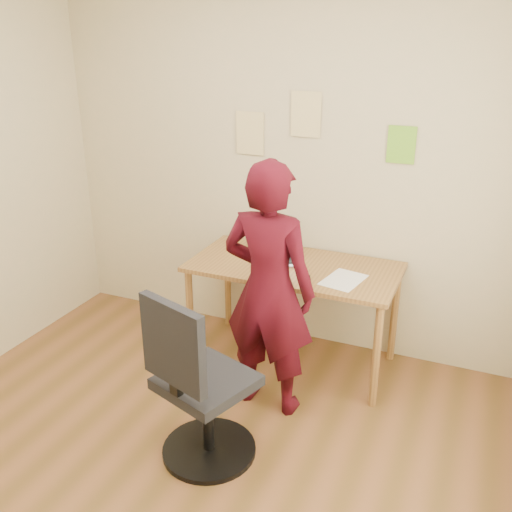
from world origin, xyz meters
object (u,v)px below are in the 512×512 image
at_px(phone, 305,280).
at_px(person, 269,290).
at_px(office_chair, 198,393).
at_px(desk, 294,277).
at_px(laptop, 277,252).

height_order(phone, person, person).
height_order(phone, office_chair, office_chair).
distance_m(office_chair, person, 0.73).
bearing_deg(office_chair, desk, 102.81).
bearing_deg(phone, office_chair, -127.98).
bearing_deg(office_chair, person, 95.44).
xyz_separation_m(phone, office_chair, (-0.27, -0.94, -0.31)).
bearing_deg(person, phone, -108.36).
relative_size(desk, office_chair, 1.38).
distance_m(laptop, person, 0.61).
bearing_deg(person, desk, -84.26).
xyz_separation_m(laptop, office_chair, (0.03, -1.21, -0.36)).
distance_m(desk, person, 0.54).
relative_size(laptop, person, 0.25).
height_order(laptop, phone, laptop).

